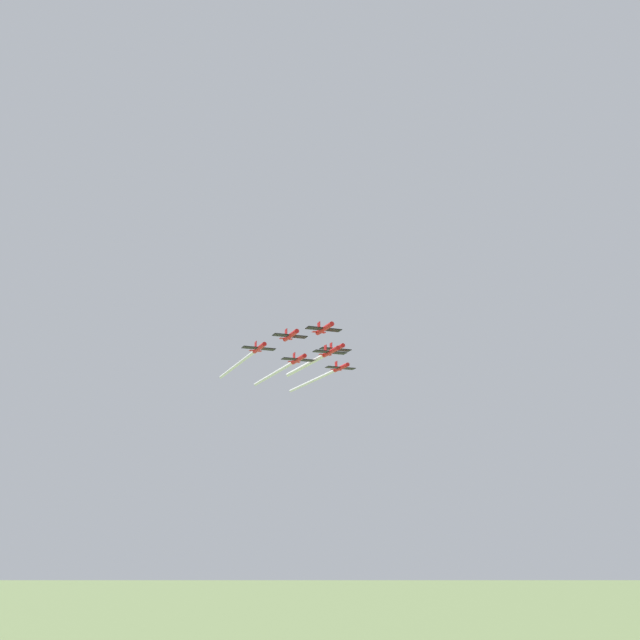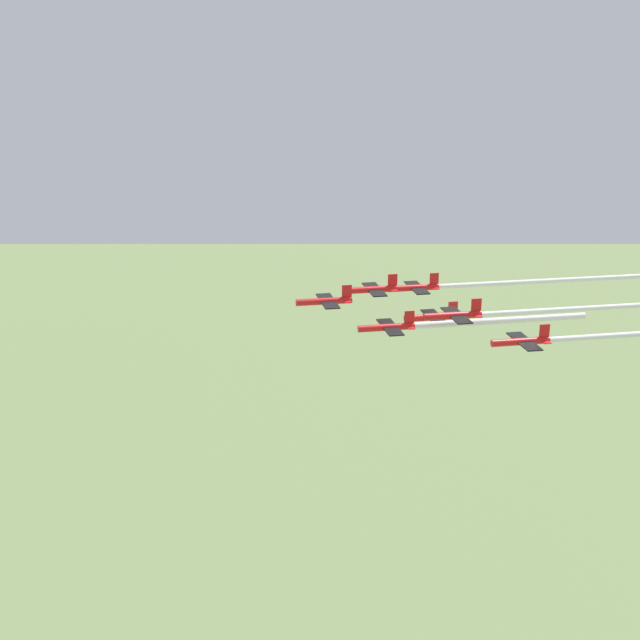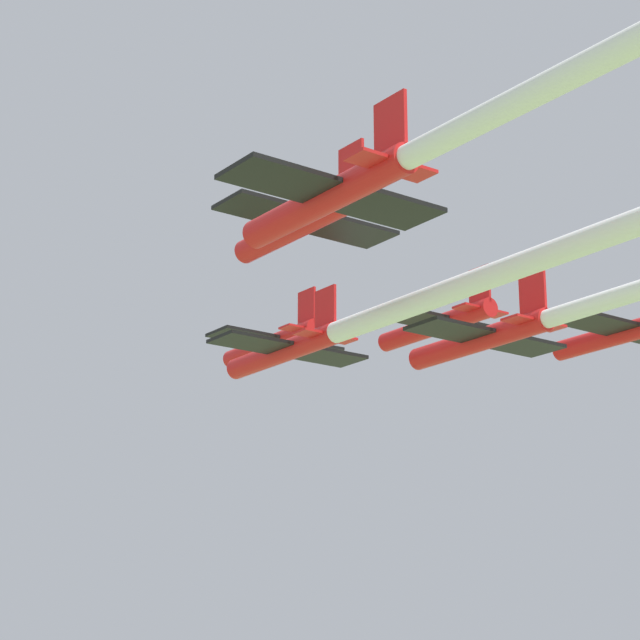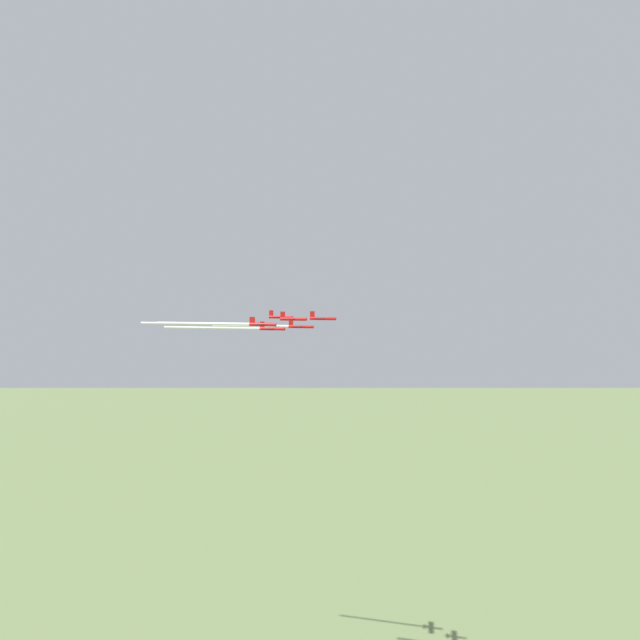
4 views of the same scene
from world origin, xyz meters
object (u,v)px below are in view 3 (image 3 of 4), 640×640
Objects in this scene: jet_2 at (440,324)px; jet_3 at (305,221)px; jet_0 at (274,342)px; jet_5 at (627,331)px; jet_1 at (287,350)px; jet_4 at (483,338)px; jet_6 at (331,195)px.

jet_2 reaches higher than jet_3.
jet_5 is at bearing -59.53° from jet_0.
jet_0 reaches higher than jet_2.
jet_1 reaches higher than jet_4.
jet_6 is (1.30, -24.96, 0.14)m from jet_1.
jet_4 is at bearing 180.00° from jet_5.
jet_4 is (11.22, -5.50, -0.62)m from jet_1.
jet_4 is 1.00× the size of jet_5.
jet_2 is 1.00× the size of jet_6.
jet_3 is at bearing 59.53° from jet_6.
jet_6 is (-9.93, -19.46, 0.77)m from jet_4.
jet_3 is at bearing -150.46° from jet_2.
jet_3 is 1.00× the size of jet_4.
jet_3 is 13.39m from jet_4.
jet_5 is (11.22, -5.50, -1.95)m from jet_2.
jet_5 is (22.45, -10.99, -1.97)m from jet_0.
jet_1 is at bearing 59.53° from jet_6.
jet_5 is (21.15, 13.97, -1.80)m from jet_3.
jet_1 is 1.00× the size of jet_4.
jet_2 is at bearing 59.53° from jet_4.
jet_3 is at bearing -120.47° from jet_1.
jet_4 is 1.00× the size of jet_6.
jet_3 is at bearing 180.00° from jet_4.
jet_4 is at bearing -59.53° from jet_1.
jet_1 is 1.00× the size of jet_2.
jet_0 reaches higher than jet_4.
jet_5 is at bearing -29.54° from jet_1.
jet_4 is (0.65, -12.48, -4.47)m from jet_2.
jet_6 is at bearing -161.22° from jet_5.
jet_5 is at bearing -0.00° from jet_3.
jet_2 reaches higher than jet_6.
jet_2 is 12.65m from jet_5.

